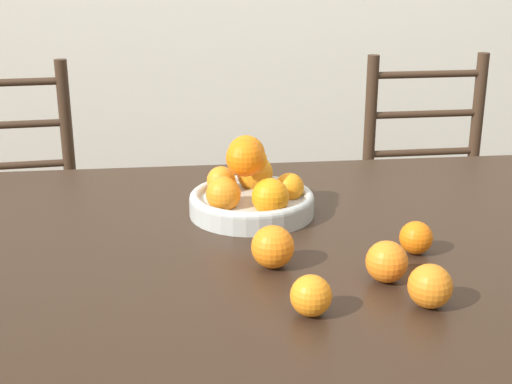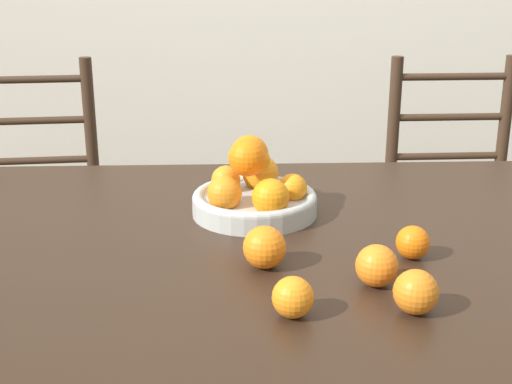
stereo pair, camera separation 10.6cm
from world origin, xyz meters
The scene contains 9 objects.
dining_table centered at (0.00, 0.00, 0.65)m, with size 1.61×1.09×0.74m.
fruit_bowl centered at (-0.06, 0.16, 0.79)m, with size 0.27×0.27×0.18m.
orange_loose_0 centered at (-0.02, -0.31, 0.77)m, with size 0.07×0.07×0.07m.
orange_loose_1 centered at (0.23, -0.09, 0.77)m, with size 0.06×0.06×0.06m.
orange_loose_2 centered at (0.14, -0.20, 0.77)m, with size 0.07×0.07×0.07m.
orange_loose_3 centered at (0.18, -0.30, 0.77)m, with size 0.07×0.07×0.07m.
orange_loose_4 centered at (-0.05, -0.12, 0.78)m, with size 0.08×0.08×0.08m.
chair_left centered at (-0.75, 0.85, 0.48)m, with size 0.45×0.43×0.96m.
chair_right centered at (0.63, 0.85, 0.48)m, with size 0.43×0.41×0.96m.
Camera 2 is at (-0.12, -1.31, 1.29)m, focal length 50.00 mm.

